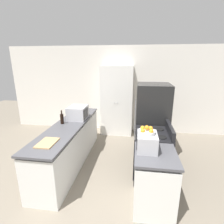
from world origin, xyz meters
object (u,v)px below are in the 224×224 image
(pantry_cabinet, at_px, (117,101))
(fruit_bowl, at_px, (147,131))
(wine_bottle, at_px, (62,119))
(toaster_oven, at_px, (147,142))
(microwave, at_px, (78,113))
(stove, at_px, (152,154))
(refrigerator, at_px, (152,121))

(pantry_cabinet, distance_m, fruit_bowl, 2.76)
(wine_bottle, height_order, fruit_bowl, fruit_bowl)
(pantry_cabinet, xyz_separation_m, toaster_oven, (0.76, -2.66, -0.00))
(microwave, bearing_deg, fruit_bowl, -40.44)
(stove, relative_size, toaster_oven, 2.71)
(microwave, height_order, fruit_bowl, fruit_bowl)
(toaster_oven, relative_size, fruit_bowl, 1.55)
(stove, bearing_deg, fruit_bowl, -104.19)
(pantry_cabinet, height_order, wine_bottle, pantry_cabinet)
(refrigerator, bearing_deg, fruit_bowl, -97.72)
(refrigerator, xyz_separation_m, toaster_oven, (-0.18, -1.46, 0.17))
(toaster_oven, bearing_deg, refrigerator, 82.80)
(microwave, bearing_deg, stove, -20.47)
(refrigerator, relative_size, wine_bottle, 5.81)
(pantry_cabinet, relative_size, fruit_bowl, 8.13)
(microwave, bearing_deg, wine_bottle, -120.93)
(stove, xyz_separation_m, microwave, (-1.62, 0.61, 0.58))
(stove, bearing_deg, microwave, 159.53)
(stove, relative_size, microwave, 2.21)
(wine_bottle, bearing_deg, fruit_bowl, -27.49)
(pantry_cabinet, relative_size, stove, 1.94)
(stove, bearing_deg, toaster_oven, -102.98)
(stove, xyz_separation_m, refrigerator, (0.03, 0.81, 0.39))
(pantry_cabinet, height_order, stove, pantry_cabinet)
(pantry_cabinet, xyz_separation_m, wine_bottle, (-0.94, -1.78, -0.01))
(pantry_cabinet, bearing_deg, toaster_oven, -74.17)
(pantry_cabinet, relative_size, wine_bottle, 7.02)
(refrigerator, bearing_deg, pantry_cabinet, 127.86)
(pantry_cabinet, relative_size, toaster_oven, 5.24)
(refrigerator, height_order, wine_bottle, refrigerator)
(pantry_cabinet, distance_m, refrigerator, 1.54)
(refrigerator, distance_m, fruit_bowl, 1.50)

